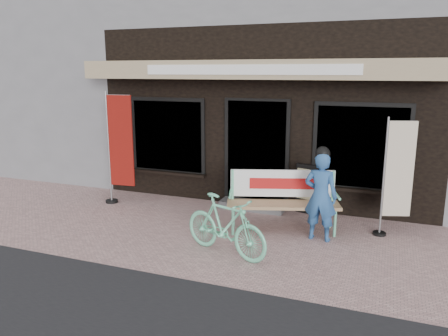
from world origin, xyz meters
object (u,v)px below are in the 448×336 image
at_px(nobori_red, 119,147).
at_px(nobori_cream, 396,176).
at_px(menu_stand, 308,189).
at_px(bicycle, 225,226).
at_px(person, 321,195).
at_px(bench, 283,196).

distance_m(nobori_red, nobori_cream, 5.33).
xyz_separation_m(nobori_red, menu_stand, (3.76, 0.73, -0.71)).
bearing_deg(nobori_cream, menu_stand, 138.78).
height_order(bicycle, nobori_red, nobori_red).
bearing_deg(menu_stand, person, -53.14).
xyz_separation_m(person, menu_stand, (-0.43, 1.29, -0.27)).
bearing_deg(bicycle, nobori_red, 80.31).
bearing_deg(nobori_red, person, -13.33).
relative_size(person, nobori_red, 0.67).
height_order(bench, nobori_cream, nobori_cream).
distance_m(person, nobori_cream, 1.32).
distance_m(bicycle, nobori_red, 3.48).
xyz_separation_m(bicycle, menu_stand, (0.80, 2.40, 0.04)).
bearing_deg(nobori_red, menu_stand, 5.19).
bearing_deg(person, bench, 164.94).
xyz_separation_m(bicycle, nobori_cream, (2.36, 1.75, 0.58)).
distance_m(bench, nobori_red, 3.58).
height_order(bench, menu_stand, bench).
distance_m(nobori_red, menu_stand, 3.90).
distance_m(person, bicycle, 1.69).
relative_size(nobori_red, nobori_cream, 1.16).
height_order(person, bicycle, person).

